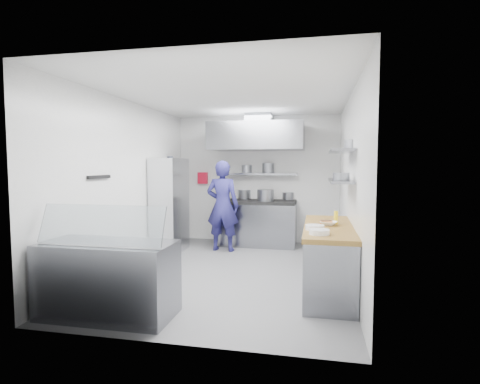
% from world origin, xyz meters
% --- Properties ---
extents(floor, '(5.00, 5.00, 0.00)m').
position_xyz_m(floor, '(0.00, 0.00, 0.00)').
color(floor, '#4F4F51').
rests_on(floor, ground).
extents(ceiling, '(5.00, 5.00, 0.00)m').
position_xyz_m(ceiling, '(0.00, 0.00, 2.80)').
color(ceiling, silver).
rests_on(ceiling, wall_back).
extents(wall_back, '(3.60, 2.80, 0.02)m').
position_xyz_m(wall_back, '(0.00, 2.50, 1.40)').
color(wall_back, white).
rests_on(wall_back, floor).
extents(wall_front, '(3.60, 2.80, 0.02)m').
position_xyz_m(wall_front, '(0.00, -2.50, 1.40)').
color(wall_front, white).
rests_on(wall_front, floor).
extents(wall_left, '(2.80, 5.00, 0.02)m').
position_xyz_m(wall_left, '(-1.80, 0.00, 1.40)').
color(wall_left, white).
rests_on(wall_left, floor).
extents(wall_right, '(2.80, 5.00, 0.02)m').
position_xyz_m(wall_right, '(1.80, 0.00, 1.40)').
color(wall_right, white).
rests_on(wall_right, floor).
extents(gas_range, '(1.60, 0.80, 0.90)m').
position_xyz_m(gas_range, '(0.10, 2.10, 0.45)').
color(gas_range, gray).
rests_on(gas_range, floor).
extents(cooktop, '(1.57, 0.78, 0.06)m').
position_xyz_m(cooktop, '(0.10, 2.10, 0.93)').
color(cooktop, black).
rests_on(cooktop, gas_range).
extents(stock_pot_left, '(0.29, 0.29, 0.20)m').
position_xyz_m(stock_pot_left, '(-0.28, 2.49, 1.06)').
color(stock_pot_left, slate).
rests_on(stock_pot_left, cooktop).
extents(stock_pot_mid, '(0.35, 0.35, 0.24)m').
position_xyz_m(stock_pot_mid, '(0.26, 2.03, 1.08)').
color(stock_pot_mid, slate).
rests_on(stock_pot_mid, cooktop).
extents(stock_pot_right, '(0.24, 0.24, 0.16)m').
position_xyz_m(stock_pot_right, '(0.70, 2.47, 1.04)').
color(stock_pot_right, slate).
rests_on(stock_pot_right, cooktop).
extents(over_range_shelf, '(1.60, 0.30, 0.04)m').
position_xyz_m(over_range_shelf, '(0.10, 2.34, 1.52)').
color(over_range_shelf, gray).
rests_on(over_range_shelf, wall_back).
extents(shelf_pot_a, '(0.23, 0.23, 0.18)m').
position_xyz_m(shelf_pot_a, '(-0.23, 2.48, 1.63)').
color(shelf_pot_a, slate).
rests_on(shelf_pot_a, over_range_shelf).
extents(shelf_pot_b, '(0.27, 0.27, 0.22)m').
position_xyz_m(shelf_pot_b, '(0.26, 2.49, 1.65)').
color(shelf_pot_b, slate).
rests_on(shelf_pot_b, over_range_shelf).
extents(extractor_hood, '(1.90, 1.15, 0.55)m').
position_xyz_m(extractor_hood, '(0.10, 1.93, 2.30)').
color(extractor_hood, gray).
rests_on(extractor_hood, wall_back).
extents(hood_duct, '(0.55, 0.55, 0.24)m').
position_xyz_m(hood_duct, '(0.10, 2.15, 2.68)').
color(hood_duct, slate).
rests_on(hood_duct, extractor_hood).
extents(red_firebox, '(0.22, 0.10, 0.26)m').
position_xyz_m(red_firebox, '(-1.25, 2.44, 1.42)').
color(red_firebox, red).
rests_on(red_firebox, wall_back).
extents(chef, '(0.68, 0.47, 1.81)m').
position_xyz_m(chef, '(-0.52, 1.43, 0.91)').
color(chef, navy).
rests_on(chef, floor).
extents(wire_rack, '(0.50, 0.90, 1.85)m').
position_xyz_m(wire_rack, '(-1.53, 1.13, 0.93)').
color(wire_rack, silver).
rests_on(wire_rack, floor).
extents(rack_bin_a, '(0.15, 0.19, 0.17)m').
position_xyz_m(rack_bin_a, '(-1.53, 0.99, 0.80)').
color(rack_bin_a, white).
rests_on(rack_bin_a, wire_rack).
extents(rack_bin_b, '(0.13, 0.17, 0.15)m').
position_xyz_m(rack_bin_b, '(-1.53, 1.38, 1.30)').
color(rack_bin_b, yellow).
rests_on(rack_bin_b, wire_rack).
extents(rack_jar, '(0.11, 0.11, 0.18)m').
position_xyz_m(rack_jar, '(-1.48, 1.06, 1.80)').
color(rack_jar, black).
rests_on(rack_jar, wire_rack).
extents(knife_strip, '(0.04, 0.55, 0.05)m').
position_xyz_m(knife_strip, '(-1.78, -0.90, 1.55)').
color(knife_strip, black).
rests_on(knife_strip, wall_left).
extents(prep_counter_base, '(0.62, 2.00, 0.84)m').
position_xyz_m(prep_counter_base, '(1.48, -0.60, 0.42)').
color(prep_counter_base, gray).
rests_on(prep_counter_base, floor).
extents(prep_counter_top, '(0.65, 2.04, 0.06)m').
position_xyz_m(prep_counter_top, '(1.48, -0.60, 0.87)').
color(prep_counter_top, brown).
rests_on(prep_counter_top, prep_counter_base).
extents(plate_stack_a, '(0.24, 0.24, 0.06)m').
position_xyz_m(plate_stack_a, '(1.35, -1.28, 0.93)').
color(plate_stack_a, white).
rests_on(plate_stack_a, prep_counter_top).
extents(plate_stack_b, '(0.24, 0.24, 0.06)m').
position_xyz_m(plate_stack_b, '(1.30, -0.97, 0.93)').
color(plate_stack_b, white).
rests_on(plate_stack_b, prep_counter_top).
extents(copper_pan, '(0.17, 0.17, 0.06)m').
position_xyz_m(copper_pan, '(1.45, -0.55, 0.93)').
color(copper_pan, orange).
rests_on(copper_pan, prep_counter_top).
extents(squeeze_bottle, '(0.06, 0.06, 0.18)m').
position_xyz_m(squeeze_bottle, '(1.58, -0.42, 0.99)').
color(squeeze_bottle, yellow).
rests_on(squeeze_bottle, prep_counter_top).
extents(mixing_bowl, '(0.28, 0.28, 0.06)m').
position_xyz_m(mixing_bowl, '(1.48, -0.58, 0.93)').
color(mixing_bowl, white).
rests_on(mixing_bowl, prep_counter_top).
extents(wall_shelf_lower, '(0.30, 1.30, 0.04)m').
position_xyz_m(wall_shelf_lower, '(1.64, -0.30, 1.50)').
color(wall_shelf_lower, gray).
rests_on(wall_shelf_lower, wall_right).
extents(wall_shelf_upper, '(0.30, 1.30, 0.04)m').
position_xyz_m(wall_shelf_upper, '(1.64, -0.30, 1.92)').
color(wall_shelf_upper, gray).
rests_on(wall_shelf_upper, wall_right).
extents(shelf_pot_c, '(0.22, 0.22, 0.10)m').
position_xyz_m(shelf_pot_c, '(1.63, -0.60, 1.57)').
color(shelf_pot_c, slate).
rests_on(shelf_pot_c, wall_shelf_lower).
extents(shelf_pot_d, '(0.24, 0.24, 0.14)m').
position_xyz_m(shelf_pot_d, '(1.81, -0.23, 2.01)').
color(shelf_pot_d, slate).
rests_on(shelf_pot_d, wall_shelf_upper).
extents(display_case, '(1.50, 0.70, 0.85)m').
position_xyz_m(display_case, '(-1.00, -2.00, 0.42)').
color(display_case, gray).
rests_on(display_case, floor).
extents(display_glass, '(1.47, 0.19, 0.42)m').
position_xyz_m(display_glass, '(-1.00, -2.12, 1.07)').
color(display_glass, silver).
rests_on(display_glass, display_case).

